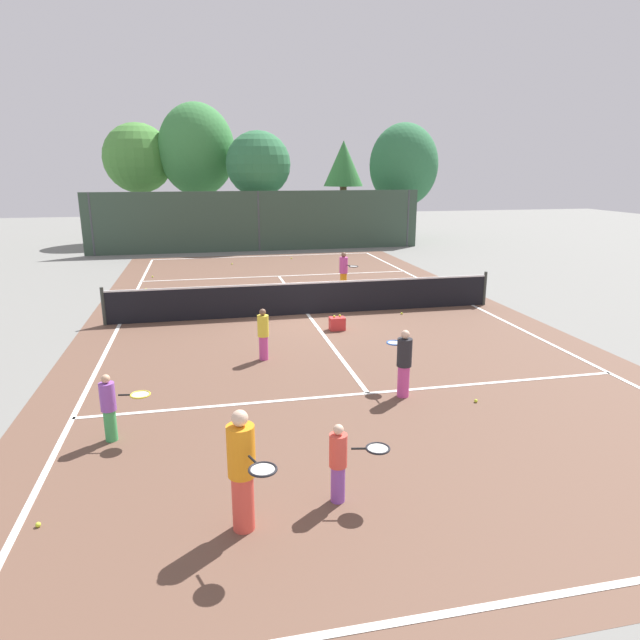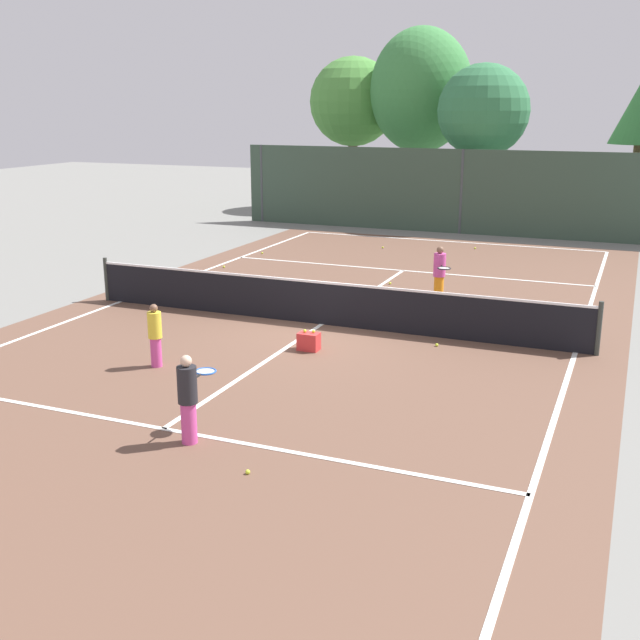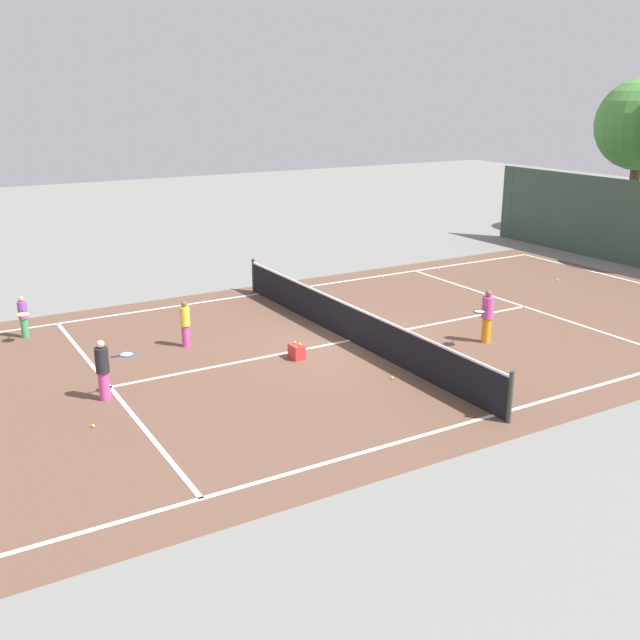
{
  "view_description": "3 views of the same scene",
  "coord_description": "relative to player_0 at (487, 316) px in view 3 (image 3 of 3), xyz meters",
  "views": [
    {
      "loc": [
        -3.06,
        -16.21,
        4.31
      ],
      "look_at": [
        -0.34,
        -3.46,
        0.75
      ],
      "focal_mm": 31.12,
      "sensor_mm": 36.0,
      "label": 1
    },
    {
      "loc": [
        6.44,
        -15.68,
        4.8
      ],
      "look_at": [
        0.81,
        -2.08,
        0.72
      ],
      "focal_mm": 43.68,
      "sensor_mm": 36.0,
      "label": 2
    },
    {
      "loc": [
        15.62,
        -10.1,
        6.35
      ],
      "look_at": [
        1.15,
        -1.59,
        1.14
      ],
      "focal_mm": 41.33,
      "sensor_mm": 36.0,
      "label": 3
    }
  ],
  "objects": [
    {
      "name": "tennis_ball_1",
      "position": [
        0.89,
        -3.68,
        -0.7
      ],
      "size": [
        0.07,
        0.07,
        0.07
      ],
      "primitive_type": "sphere",
      "color": "#CCE533",
      "rests_on": "ground_plane"
    },
    {
      "name": "player_1",
      "position": [
        -1.29,
        -9.68,
        -0.03
      ],
      "size": [
        0.34,
        0.86,
        1.35
      ],
      "color": "#D14799",
      "rests_on": "ground_plane"
    },
    {
      "name": "tennis_ball_2",
      "position": [
        -7.06,
        4.19,
        -0.7
      ],
      "size": [
        0.07,
        0.07,
        0.07
      ],
      "primitive_type": "sphere",
      "color": "#CCE533",
      "rests_on": "ground_plane"
    },
    {
      "name": "player_4",
      "position": [
        -6.58,
        -10.44,
        -0.13
      ],
      "size": [
        0.83,
        0.39,
        1.15
      ],
      "color": "#3FA559",
      "rests_on": "ground_plane"
    },
    {
      "name": "ground_plane",
      "position": [
        -1.93,
        -3.03,
        -0.74
      ],
      "size": [
        80.0,
        80.0,
        0.0
      ],
      "primitive_type": "plane",
      "color": "slate"
    },
    {
      "name": "tennis_ball_8",
      "position": [
        -7.29,
        -3.01,
        -0.7
      ],
      "size": [
        0.07,
        0.07,
        0.07
      ],
      "primitive_type": "sphere",
      "color": "#CCE533",
      "rests_on": "ground_plane"
    },
    {
      "name": "tennis_ball_7",
      "position": [
        -0.03,
        -10.28,
        -0.7
      ],
      "size": [
        0.07,
        0.07,
        0.07
      ],
      "primitive_type": "sphere",
      "color": "#CCE533",
      "rests_on": "ground_plane"
    },
    {
      "name": "tennis_net",
      "position": [
        -1.93,
        -3.03,
        -0.23
      ],
      "size": [
        11.9,
        0.1,
        1.1
      ],
      "color": "#333833",
      "rests_on": "ground_plane"
    },
    {
      "name": "tennis_ball_0",
      "position": [
        -1.73,
        1.46,
        -0.7
      ],
      "size": [
        0.07,
        0.07,
        0.07
      ],
      "primitive_type": "sphere",
      "color": "#CCE533",
      "rests_on": "ground_plane"
    },
    {
      "name": "player_2",
      "position": [
        -3.71,
        -6.95,
        -0.11
      ],
      "size": [
        0.26,
        0.26,
        1.22
      ],
      "color": "#D14799",
      "rests_on": "ground_plane"
    },
    {
      "name": "court_surface",
      "position": [
        -1.93,
        -3.03,
        -0.73
      ],
      "size": [
        13.0,
        25.0,
        0.01
      ],
      "color": "brown",
      "rests_on": "ground_plane"
    },
    {
      "name": "ball_crate",
      "position": [
        -1.45,
        -4.91,
        -0.55
      ],
      "size": [
        0.42,
        0.29,
        0.43
      ],
      "color": "red",
      "rests_on": "ground_plane"
    },
    {
      "name": "tennis_ball_6",
      "position": [
        -3.67,
        6.74,
        -0.7
      ],
      "size": [
        0.07,
        0.07,
        0.07
      ],
      "primitive_type": "sphere",
      "color": "#CCE533",
      "rests_on": "ground_plane"
    },
    {
      "name": "player_0",
      "position": [
        0.0,
        0.0,
        0.0
      ],
      "size": [
        0.61,
        0.87,
        1.42
      ],
      "color": "orange",
      "rests_on": "ground_plane"
    },
    {
      "name": "tennis_ball_4",
      "position": [
        -7.11,
        1.69,
        -0.7
      ],
      "size": [
        0.07,
        0.07,
        0.07
      ],
      "primitive_type": "sphere",
      "color": "#CCE533",
      "rests_on": "ground_plane"
    }
  ]
}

